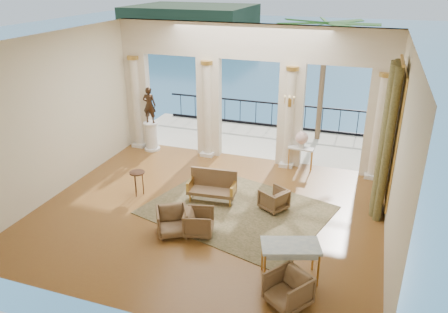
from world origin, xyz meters
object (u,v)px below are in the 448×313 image
at_px(statue, 149,105).
at_px(armchair_b, 288,288).
at_px(pedestal, 152,137).
at_px(armchair_d, 199,221).
at_px(armchair_c, 274,198).
at_px(game_table, 291,248).
at_px(settee, 213,186).
at_px(armchair_a, 172,220).
at_px(side_table, 137,175).
at_px(console_table, 301,151).

bearing_deg(statue, armchair_b, 128.99).
bearing_deg(armchair_b, pedestal, 169.61).
xyz_separation_m(armchair_b, armchair_d, (-2.55, 1.74, -0.02)).
xyz_separation_m(armchair_c, armchair_d, (-1.46, -1.78, 0.03)).
bearing_deg(game_table, statue, 119.15).
distance_m(armchair_c, settee, 1.75).
relative_size(armchair_a, armchair_d, 1.05).
bearing_deg(side_table, armchair_c, 6.63).
bearing_deg(settee, armchair_a, -104.74).
bearing_deg(statue, armchair_c, 145.90).
relative_size(settee, game_table, 1.02).
height_order(armchair_a, pedestal, pedestal).
bearing_deg(armchair_b, armchair_a, -170.84).
relative_size(armchair_a, side_table, 1.04).
height_order(armchair_d, console_table, console_table).
relative_size(statue, console_table, 1.54).
bearing_deg(armchair_d, game_table, -125.60).
xyz_separation_m(settee, game_table, (2.71, -2.68, 0.30)).
height_order(armchair_c, pedestal, pedestal).
bearing_deg(settee, pedestal, 135.12).
height_order(game_table, statue, statue).
height_order(settee, side_table, settee).
bearing_deg(armchair_d, statue, 24.47).
height_order(game_table, side_table, game_table).
height_order(armchair_d, side_table, side_table).
relative_size(armchair_c, pedestal, 0.63).
relative_size(statue, side_table, 1.78).
height_order(armchair_a, side_table, armchair_a).
distance_m(armchair_a, side_table, 2.38).
xyz_separation_m(game_table, side_table, (-4.84, 2.27, -0.12)).
bearing_deg(side_table, armchair_b, -31.69).
xyz_separation_m(armchair_a, pedestal, (-3.05, 4.77, 0.13)).
xyz_separation_m(armchair_b, pedestal, (-6.22, 6.30, 0.12)).
height_order(armchair_a, settee, settee).
distance_m(armchair_a, console_table, 5.31).
height_order(armchair_b, game_table, game_table).
height_order(settee, pedestal, pedestal).
xyz_separation_m(armchair_b, armchair_c, (-1.09, 3.52, -0.05)).
height_order(armchair_c, side_table, side_table).
xyz_separation_m(armchair_c, console_table, (0.23, 2.78, 0.31)).
xyz_separation_m(settee, console_table, (1.98, 2.82, 0.20)).
distance_m(settee, side_table, 2.18).
relative_size(settee, pedestal, 1.33).
height_order(settee, game_table, settee).
relative_size(pedestal, statue, 0.81).
xyz_separation_m(armchair_c, statue, (-5.13, 2.78, 1.35)).
bearing_deg(pedestal, game_table, -42.09).
bearing_deg(armchair_a, pedestal, 92.30).
relative_size(pedestal, console_table, 1.24).
xyz_separation_m(armchair_c, settee, (-1.75, -0.04, 0.11)).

